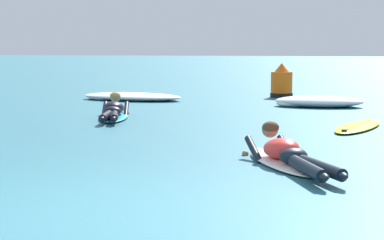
# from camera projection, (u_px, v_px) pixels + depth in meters

# --- Properties ---
(ground_plane) EXTENTS (120.00, 120.00, 0.00)m
(ground_plane) POSITION_uv_depth(u_px,v_px,m) (231.00, 109.00, 15.99)
(ground_plane) COLOR #2D6B7A
(surfer_near) EXTENTS (1.39, 2.52, 0.54)m
(surfer_near) POSITION_uv_depth(u_px,v_px,m) (286.00, 155.00, 8.52)
(surfer_near) COLOR white
(surfer_near) RESTS_ON ground
(surfer_far) EXTENTS (0.98, 2.51, 0.54)m
(surfer_far) POSITION_uv_depth(u_px,v_px,m) (113.00, 112.00, 13.87)
(surfer_far) COLOR #2DB2D1
(surfer_far) RESTS_ON ground
(drifting_surfboard) EXTENTS (1.18, 2.28, 0.16)m
(drifting_surfboard) POSITION_uv_depth(u_px,v_px,m) (358.00, 127.00, 12.31)
(drifting_surfboard) COLOR yellow
(drifting_surfboard) RESTS_ON ground
(whitewater_front) EXTENTS (2.11, 1.25, 0.26)m
(whitewater_front) POSITION_uv_depth(u_px,v_px,m) (319.00, 102.00, 16.41)
(whitewater_front) COLOR white
(whitewater_front) RESTS_ON ground
(whitewater_far_band) EXTENTS (2.87, 1.64, 0.20)m
(whitewater_far_band) POSITION_uv_depth(u_px,v_px,m) (132.00, 97.00, 18.28)
(whitewater_far_band) COLOR white
(whitewater_far_band) RESTS_ON ground
(channel_marker_buoy) EXTENTS (0.61, 0.61, 0.93)m
(channel_marker_buoy) POSITION_uv_depth(u_px,v_px,m) (282.00, 84.00, 19.21)
(channel_marker_buoy) COLOR #EA5B0F
(channel_marker_buoy) RESTS_ON ground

